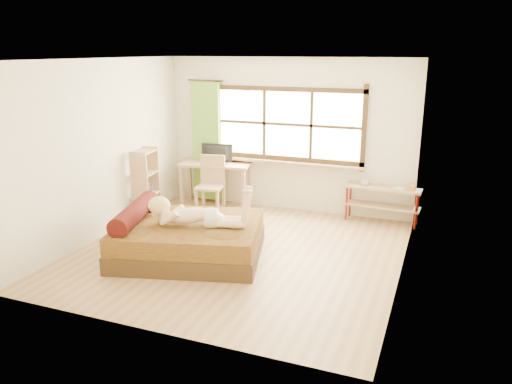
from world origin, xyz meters
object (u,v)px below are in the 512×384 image
at_px(bed, 186,238).
at_px(chair, 211,181).
at_px(kitten, 148,207).
at_px(pipe_shelf, 383,197).
at_px(woman, 196,205).
at_px(bookshelf, 146,184).
at_px(desk, 215,169).

relative_size(bed, chair, 2.29).
xyz_separation_m(kitten, pipe_shelf, (3.06, 2.33, -0.16)).
bearing_deg(kitten, bed, -24.42).
distance_m(woman, bookshelf, 2.07).
bearing_deg(bookshelf, woman, -46.91).
distance_m(kitten, pipe_shelf, 3.85).
height_order(pipe_shelf, bookshelf, bookshelf).
height_order(bed, chair, chair).
distance_m(bed, chair, 2.07).
bearing_deg(bed, desk, 90.68).
relative_size(bed, pipe_shelf, 1.84).
distance_m(kitten, chair, 1.86).
xyz_separation_m(woman, desk, (-0.85, 2.37, -0.09)).
xyz_separation_m(bed, chair, (-0.56, 1.97, 0.30)).
relative_size(bed, woman, 1.67).
bearing_deg(kitten, bookshelf, 109.60).
relative_size(woman, chair, 1.37).
bearing_deg(bed, woman, -25.62).
relative_size(kitten, chair, 0.29).
bearing_deg(woman, desk, 94.79).
height_order(woman, desk, woman).
distance_m(chair, bookshelf, 1.15).
bearing_deg(pipe_shelf, woman, -128.44).
height_order(woman, pipe_shelf, woman).
height_order(bed, bookshelf, bookshelf).
bearing_deg(woman, bookshelf, 127.43).
bearing_deg(desk, chair, -85.51).
bearing_deg(bookshelf, desk, 45.27).
xyz_separation_m(woman, kitten, (-0.87, 0.15, -0.18)).
bearing_deg(kitten, chair, 71.73).
bearing_deg(bed, bookshelf, 124.67).
relative_size(bed, kitten, 7.81).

